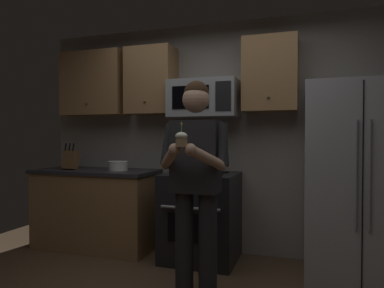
{
  "coord_description": "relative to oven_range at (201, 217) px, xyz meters",
  "views": [
    {
      "loc": [
        0.93,
        -2.18,
        1.31
      ],
      "look_at": [
        0.03,
        0.51,
        1.25
      ],
      "focal_mm": 32.84,
      "sensor_mm": 36.0,
      "label": 1
    }
  ],
  "objects": [
    {
      "name": "wall_back",
      "position": [
        0.15,
        0.39,
        0.84
      ],
      "size": [
        4.4,
        0.1,
        2.6
      ],
      "primitive_type": "cube",
      "color": "gray",
      "rests_on": "ground"
    },
    {
      "name": "oven_range",
      "position": [
        0.0,
        0.0,
        0.0
      ],
      "size": [
        0.76,
        0.7,
        0.93
      ],
      "color": "black",
      "rests_on": "ground"
    },
    {
      "name": "microwave",
      "position": [
        0.0,
        0.12,
        1.26
      ],
      "size": [
        0.74,
        0.41,
        0.4
      ],
      "color": "#9EA0A5"
    },
    {
      "name": "refrigerator",
      "position": [
        1.5,
        -0.04,
        0.44
      ],
      "size": [
        0.9,
        0.75,
        1.8
      ],
      "color": "#B7BABF",
      "rests_on": "ground"
    },
    {
      "name": "cabinet_row_upper",
      "position": [
        -0.57,
        0.17,
        1.49
      ],
      "size": [
        2.78,
        0.36,
        0.76
      ],
      "color": "#9E7247"
    },
    {
      "name": "counter_left",
      "position": [
        -1.3,
        0.02,
        0.0
      ],
      "size": [
        1.44,
        0.66,
        0.92
      ],
      "color": "#9E7247",
      "rests_on": "ground"
    },
    {
      "name": "knife_block",
      "position": [
        -1.62,
        -0.03,
        0.57
      ],
      "size": [
        0.16,
        0.15,
        0.32
      ],
      "color": "brown",
      "rests_on": "counter_left"
    },
    {
      "name": "bowl_large_white",
      "position": [
        -1.0,
        0.02,
        0.51
      ],
      "size": [
        0.23,
        0.23,
        0.11
      ],
      "color": "white",
      "rests_on": "counter_left"
    },
    {
      "name": "person",
      "position": [
        0.22,
        -0.86,
        0.53
      ],
      "size": [
        0.6,
        0.48,
        1.76
      ],
      "color": "#262628",
      "rests_on": "ground"
    },
    {
      "name": "cupcake",
      "position": [
        0.22,
        -1.19,
        0.83
      ],
      "size": [
        0.09,
        0.09,
        0.17
      ],
      "color": "#A87F56"
    }
  ]
}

